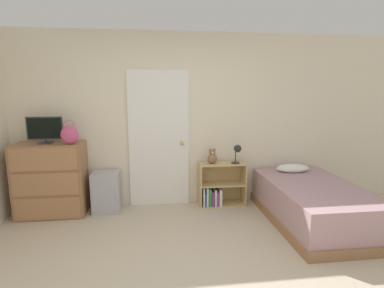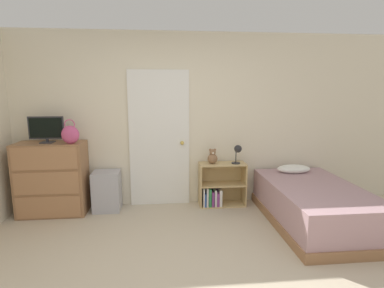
{
  "view_description": "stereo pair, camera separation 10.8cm",
  "coord_description": "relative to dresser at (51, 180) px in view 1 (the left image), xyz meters",
  "views": [
    {
      "loc": [
        -0.21,
        -2.26,
        1.72
      ],
      "look_at": [
        0.31,
        1.91,
        0.97
      ],
      "focal_mm": 28.0,
      "sensor_mm": 36.0,
      "label": 1
    },
    {
      "loc": [
        -0.1,
        -2.27,
        1.72
      ],
      "look_at": [
        0.31,
        1.91,
        0.97
      ],
      "focal_mm": 28.0,
      "sensor_mm": 36.0,
      "label": 2
    }
  ],
  "objects": [
    {
      "name": "bed",
      "position": [
        3.48,
        -0.68,
        -0.25
      ],
      "size": [
        1.1,
        1.82,
        0.63
      ],
      "color": "#996B47",
      "rests_on": "ground_plane"
    },
    {
      "name": "tv",
      "position": [
        -0.02,
        -0.01,
        0.7
      ],
      "size": [
        0.46,
        0.16,
        0.36
      ],
      "color": "#2D2D33",
      "rests_on": "dresser"
    },
    {
      "name": "wall_back",
      "position": [
        1.64,
        0.27,
        0.77
      ],
      "size": [
        10.0,
        0.06,
        2.55
      ],
      "color": "beige",
      "rests_on": "ground_plane"
    },
    {
      "name": "bookshelf",
      "position": [
        2.37,
        0.08,
        -0.25
      ],
      "size": [
        0.69,
        0.29,
        0.65
      ],
      "color": "tan",
      "rests_on": "ground_plane"
    },
    {
      "name": "storage_bin",
      "position": [
        0.72,
        0.05,
        -0.22
      ],
      "size": [
        0.38,
        0.34,
        0.57
      ],
      "color": "#ADADB7",
      "rests_on": "ground_plane"
    },
    {
      "name": "handbag",
      "position": [
        0.32,
        -0.12,
        0.63
      ],
      "size": [
        0.23,
        0.14,
        0.33
      ],
      "color": "#C64C7F",
      "rests_on": "dresser"
    },
    {
      "name": "door_closed",
      "position": [
        1.49,
        0.22,
        0.5
      ],
      "size": [
        0.88,
        0.09,
        2.01
      ],
      "color": "white",
      "rests_on": "ground_plane"
    },
    {
      "name": "teddy_bear",
      "position": [
        2.27,
        0.08,
        0.24
      ],
      "size": [
        0.15,
        0.15,
        0.23
      ],
      "color": "#8C6647",
      "rests_on": "bookshelf"
    },
    {
      "name": "dresser",
      "position": [
        0.0,
        0.0,
        0.0
      ],
      "size": [
        0.91,
        0.45,
        1.02
      ],
      "color": "#996B47",
      "rests_on": "ground_plane"
    },
    {
      "name": "desk_lamp",
      "position": [
        2.63,
        0.03,
        0.34
      ],
      "size": [
        0.14,
        0.14,
        0.28
      ],
      "color": "#262628",
      "rests_on": "bookshelf"
    }
  ]
}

